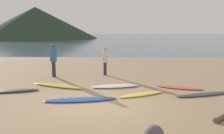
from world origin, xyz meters
name	(u,v)px	position (x,y,z in m)	size (l,w,h in m)	color
ground_plane	(108,65)	(0.00, 10.00, -0.10)	(120.00, 120.00, 0.20)	#997C5B
ocean_water	(114,38)	(0.00, 64.24, 0.00)	(140.00, 100.00, 0.01)	#475B6B
headland_hill	(36,23)	(-21.00, 57.58, 4.16)	(33.08, 33.08, 8.32)	#1E3323
surfboard_0	(13,91)	(-3.71, 1.68, 0.04)	(2.16, 0.48, 0.09)	#333338
surfboard_1	(58,86)	(-2.03, 2.65, 0.05)	(2.64, 0.46, 0.09)	yellow
surfboard_2	(81,100)	(-0.69, 0.51, 0.04)	(2.66, 0.60, 0.07)	#1E479E
surfboard_3	(115,86)	(0.56, 2.60, 0.05)	(2.16, 0.59, 0.09)	white
surfboard_4	(142,94)	(1.61, 1.31, 0.03)	(2.06, 0.46, 0.06)	yellow
surfboard_5	(179,87)	(3.39, 2.47, 0.03)	(1.97, 0.58, 0.06)	#D84C38
surfboard_6	(205,94)	(4.14, 1.36, 0.03)	(2.62, 0.46, 0.06)	#333338
person_0	(105,59)	(-0.03, 5.45, 0.94)	(0.32, 0.32, 1.59)	#2D2D38
person_1	(53,57)	(-2.80, 4.93, 1.08)	(0.37, 0.37, 1.83)	#2D2D38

